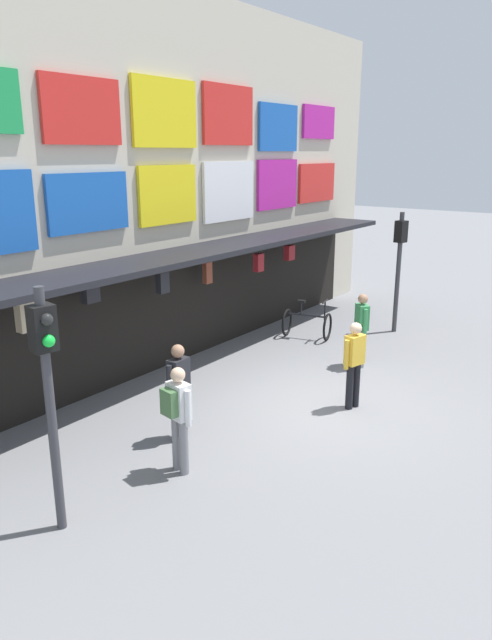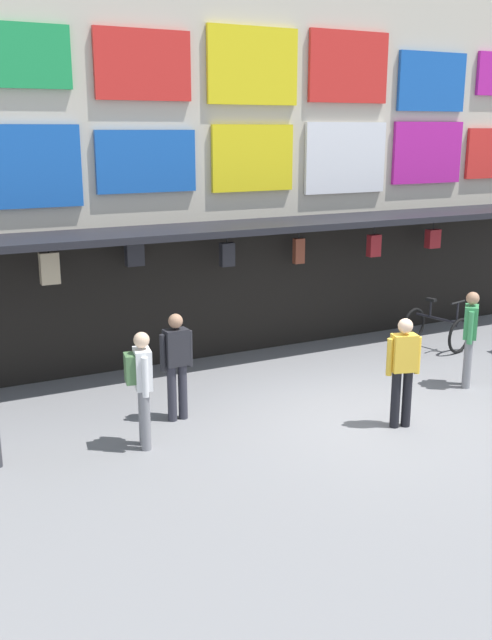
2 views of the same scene
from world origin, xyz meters
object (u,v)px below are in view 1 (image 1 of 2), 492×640
traffic_light_near (47,373)px  traffic_light_far (399,253)px  pedestrian_in_blue (361,326)px  pedestrian_in_white (179,387)px  bicycle_parked (307,323)px  pedestrian_in_black (354,360)px  pedestrian_in_yellow (178,412)px

traffic_light_near → traffic_light_far: size_ratio=1.00×
traffic_light_near → pedestrian_in_blue: 7.86m
pedestrian_in_white → pedestrian_in_blue: size_ratio=1.00×
traffic_light_near → pedestrian_in_blue: bearing=-3.2°
traffic_light_near → bicycle_parked: size_ratio=2.47×
traffic_light_far → pedestrian_in_white: size_ratio=1.90×
pedestrian_in_black → pedestrian_in_blue: bearing=22.5°
pedestrian_in_white → pedestrian_in_blue: 5.10m
traffic_light_far → pedestrian_in_black: bearing=-165.4°
bicycle_parked → pedestrian_in_white: size_ratio=0.77×
bicycle_parked → pedestrian_in_black: (-3.24, -2.93, 0.55)m
bicycle_parked → pedestrian_in_white: bearing=-169.2°
pedestrian_in_yellow → pedestrian_in_blue: bearing=-1.5°
pedestrian_in_white → pedestrian_in_yellow: (-0.80, -0.72, 0.04)m
pedestrian_in_black → bicycle_parked: bearing=42.1°
traffic_light_near → traffic_light_far: bearing=0.1°
traffic_light_far → pedestrian_in_yellow: traffic_light_far is taller
traffic_light_near → bicycle_parked: traffic_light_near is taller
pedestrian_in_white → pedestrian_in_black: bearing=-31.4°
pedestrian_in_blue → bicycle_parked: bearing=61.8°
traffic_light_far → pedestrian_in_black: size_ratio=1.90×
traffic_light_near → pedestrian_in_yellow: (1.93, -0.28, -1.16)m
traffic_light_near → pedestrian_in_black: traffic_light_near is taller
pedestrian_in_blue → pedestrian_in_white: bearing=170.2°
bicycle_parked → pedestrian_in_white: (-6.12, -1.17, 0.55)m
traffic_light_near → pedestrian_in_blue: size_ratio=1.90×
pedestrian_in_black → pedestrian_in_blue: same height
traffic_light_near → pedestrian_in_white: 3.01m
traffic_light_near → traffic_light_far: (10.77, 0.02, 0.00)m
pedestrian_in_yellow → pedestrian_in_black: bearing=-15.8°
traffic_light_near → pedestrian_in_white: traffic_light_near is taller
traffic_light_far → pedestrian_in_blue: size_ratio=1.90×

